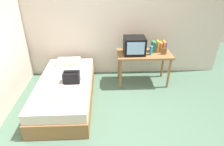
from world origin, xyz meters
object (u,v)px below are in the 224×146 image
at_px(tv, 134,46).
at_px(picture_frame, 164,51).
at_px(desk, 144,57).
at_px(folded_towel, 64,98).
at_px(book_row, 159,47).
at_px(magazine, 57,88).
at_px(remote_dark, 62,98).
at_px(water_bottle, 151,50).
at_px(pillow, 69,62).
at_px(bed, 66,91).
at_px(handbag, 72,77).

relative_size(tv, picture_frame, 3.11).
bearing_deg(desk, folded_towel, -140.65).
distance_m(book_row, picture_frame, 0.19).
xyz_separation_m(magazine, remote_dark, (0.14, -0.30, 0.01)).
xyz_separation_m(water_bottle, folded_towel, (-1.63, -1.15, -0.32)).
xyz_separation_m(pillow, remote_dark, (0.08, -1.28, -0.04)).
xyz_separation_m(remote_dark, folded_towel, (0.04, -0.02, 0.02)).
height_order(magazine, remote_dark, remote_dark).
distance_m(remote_dark, folded_towel, 0.05).
xyz_separation_m(desk, pillow, (-1.64, 0.06, -0.11)).
relative_size(tv, folded_towel, 1.57).
xyz_separation_m(bed, tv, (1.39, 0.63, 0.68)).
distance_m(bed, tv, 1.67).
distance_m(desk, picture_frame, 0.43).
bearing_deg(remote_dark, pillow, 93.73).
bearing_deg(water_bottle, bed, -162.16).
height_order(picture_frame, handbag, picture_frame).
bearing_deg(bed, desk, 21.84).
xyz_separation_m(bed, book_row, (1.94, 0.73, 0.60)).
bearing_deg(picture_frame, magazine, -158.43).
bearing_deg(picture_frame, pillow, 175.61).
height_order(tv, handbag, tv).
xyz_separation_m(bed, pillow, (-0.02, 0.71, 0.29)).
bearing_deg(tv, handbag, -151.23).
height_order(pillow, magazine, pillow).
xyz_separation_m(tv, folded_towel, (-1.29, -1.22, -0.40)).
height_order(desk, picture_frame, picture_frame).
bearing_deg(folded_towel, magazine, 119.67).
bearing_deg(pillow, tv, -3.46).
bearing_deg(picture_frame, folded_towel, -148.92).
height_order(picture_frame, folded_towel, picture_frame).
height_order(tv, water_bottle, tv).
relative_size(picture_frame, folded_towel, 0.50).
distance_m(desk, water_bottle, 0.24).
relative_size(desk, handbag, 3.87).
distance_m(picture_frame, pillow, 2.06).
height_order(water_bottle, picture_frame, water_bottle).
xyz_separation_m(bed, handbag, (0.15, -0.05, 0.34)).
bearing_deg(tv, desk, 5.43).
relative_size(bed, water_bottle, 10.56).
bearing_deg(water_bottle, book_row, 40.20).
xyz_separation_m(desk, water_bottle, (0.12, -0.09, 0.19)).
bearing_deg(handbag, water_bottle, 21.17).
relative_size(desk, pillow, 2.36).
bearing_deg(desk, pillow, 177.76).
bearing_deg(handbag, picture_frame, 18.19).
bearing_deg(handbag, magazine, -137.12).
height_order(tv, folded_towel, tv).
relative_size(bed, book_row, 6.64).
xyz_separation_m(picture_frame, magazine, (-2.09, -0.83, -0.32)).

